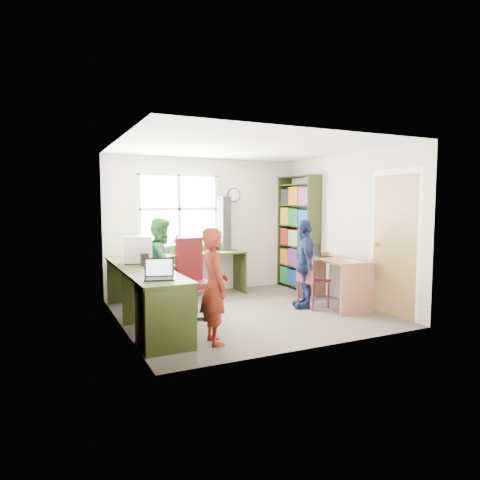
{
  "coord_description": "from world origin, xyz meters",
  "views": [
    {
      "loc": [
        -2.74,
        -5.53,
        1.61
      ],
      "look_at": [
        0.0,
        0.25,
        1.05
      ],
      "focal_mm": 32.0,
      "sensor_mm": 36.0,
      "label": 1
    }
  ],
  "objects_px": {
    "right_desk": "(333,271)",
    "person_green": "(162,263)",
    "swivel_chair": "(193,283)",
    "potted_plant": "(174,244)",
    "person_navy": "(304,264)",
    "bookshelf": "(298,235)",
    "laptop_left": "(159,274)",
    "laptop_right": "(318,253)",
    "cd_tower": "(224,224)",
    "l_desk": "(165,294)",
    "person_red": "(214,286)",
    "wooden_chair": "(310,277)",
    "crt_monitor": "(137,249)"
  },
  "relations": [
    {
      "from": "laptop_left",
      "to": "cd_tower",
      "type": "bearing_deg",
      "value": 66.57
    },
    {
      "from": "l_desk",
      "to": "wooden_chair",
      "type": "relative_size",
      "value": 3.34
    },
    {
      "from": "potted_plant",
      "to": "crt_monitor",
      "type": "bearing_deg",
      "value": -134.22
    },
    {
      "from": "right_desk",
      "to": "swivel_chair",
      "type": "height_order",
      "value": "swivel_chair"
    },
    {
      "from": "potted_plant",
      "to": "bookshelf",
      "type": "bearing_deg",
      "value": -5.13
    },
    {
      "from": "bookshelf",
      "to": "laptop_right",
      "type": "height_order",
      "value": "bookshelf"
    },
    {
      "from": "right_desk",
      "to": "laptop_left",
      "type": "xyz_separation_m",
      "value": [
        -2.94,
        -0.66,
        0.26
      ]
    },
    {
      "from": "wooden_chair",
      "to": "laptop_left",
      "type": "xyz_separation_m",
      "value": [
        -2.51,
        -0.65,
        0.32
      ]
    },
    {
      "from": "laptop_left",
      "to": "wooden_chair",
      "type": "bearing_deg",
      "value": 28.8
    },
    {
      "from": "right_desk",
      "to": "cd_tower",
      "type": "relative_size",
      "value": 1.37
    },
    {
      "from": "bookshelf",
      "to": "laptop_left",
      "type": "bearing_deg",
      "value": -147.74
    },
    {
      "from": "swivel_chair",
      "to": "potted_plant",
      "type": "height_order",
      "value": "swivel_chair"
    },
    {
      "from": "right_desk",
      "to": "cd_tower",
      "type": "height_order",
      "value": "cd_tower"
    },
    {
      "from": "person_navy",
      "to": "right_desk",
      "type": "bearing_deg",
      "value": 103.88
    },
    {
      "from": "l_desk",
      "to": "person_red",
      "type": "bearing_deg",
      "value": -65.68
    },
    {
      "from": "laptop_right",
      "to": "cd_tower",
      "type": "bearing_deg",
      "value": 36.06
    },
    {
      "from": "swivel_chair",
      "to": "potted_plant",
      "type": "xyz_separation_m",
      "value": [
        0.08,
        1.2,
        0.44
      ]
    },
    {
      "from": "person_navy",
      "to": "potted_plant",
      "type": "bearing_deg",
      "value": -111.14
    },
    {
      "from": "right_desk",
      "to": "laptop_left",
      "type": "distance_m",
      "value": 3.03
    },
    {
      "from": "potted_plant",
      "to": "person_green",
      "type": "bearing_deg",
      "value": -121.76
    },
    {
      "from": "laptop_right",
      "to": "person_green",
      "type": "bearing_deg",
      "value": 73.51
    },
    {
      "from": "crt_monitor",
      "to": "person_red",
      "type": "relative_size",
      "value": 0.33
    },
    {
      "from": "right_desk",
      "to": "crt_monitor",
      "type": "height_order",
      "value": "crt_monitor"
    },
    {
      "from": "l_desk",
      "to": "crt_monitor",
      "type": "relative_size",
      "value": 6.79
    },
    {
      "from": "person_navy",
      "to": "bookshelf",
      "type": "bearing_deg",
      "value": 171.98
    },
    {
      "from": "cd_tower",
      "to": "bookshelf",
      "type": "bearing_deg",
      "value": -30.82
    },
    {
      "from": "l_desk",
      "to": "crt_monitor",
      "type": "height_order",
      "value": "crt_monitor"
    },
    {
      "from": "laptop_right",
      "to": "cd_tower",
      "type": "relative_size",
      "value": 0.34
    },
    {
      "from": "swivel_chair",
      "to": "crt_monitor",
      "type": "xyz_separation_m",
      "value": [
        -0.71,
        0.39,
        0.47
      ]
    },
    {
      "from": "crt_monitor",
      "to": "swivel_chair",
      "type": "bearing_deg",
      "value": -20.73
    },
    {
      "from": "l_desk",
      "to": "laptop_right",
      "type": "bearing_deg",
      "value": 8.57
    },
    {
      "from": "l_desk",
      "to": "laptop_right",
      "type": "xyz_separation_m",
      "value": [
        2.64,
        0.4,
        0.34
      ]
    },
    {
      "from": "laptop_left",
      "to": "crt_monitor",
      "type": "bearing_deg",
      "value": 102.39
    },
    {
      "from": "wooden_chair",
      "to": "potted_plant",
      "type": "xyz_separation_m",
      "value": [
        -1.67,
        1.56,
        0.43
      ]
    },
    {
      "from": "right_desk",
      "to": "person_green",
      "type": "relative_size",
      "value": 0.96
    },
    {
      "from": "wooden_chair",
      "to": "laptop_right",
      "type": "relative_size",
      "value": 2.72
    },
    {
      "from": "cd_tower",
      "to": "person_navy",
      "type": "distance_m",
      "value": 1.82
    },
    {
      "from": "right_desk",
      "to": "bookshelf",
      "type": "relative_size",
      "value": 0.63
    },
    {
      "from": "laptop_right",
      "to": "cd_tower",
      "type": "distance_m",
      "value": 1.8
    },
    {
      "from": "laptop_left",
      "to": "potted_plant",
      "type": "height_order",
      "value": "potted_plant"
    },
    {
      "from": "cd_tower",
      "to": "person_green",
      "type": "relative_size",
      "value": 0.7
    },
    {
      "from": "laptop_right",
      "to": "potted_plant",
      "type": "distance_m",
      "value": 2.39
    },
    {
      "from": "l_desk",
      "to": "bookshelf",
      "type": "xyz_separation_m",
      "value": [
        2.96,
        1.47,
        0.55
      ]
    },
    {
      "from": "potted_plant",
      "to": "person_red",
      "type": "xyz_separation_m",
      "value": [
        -0.27,
        -2.47,
        -0.25
      ]
    },
    {
      "from": "right_desk",
      "to": "crt_monitor",
      "type": "distance_m",
      "value": 3.02
    },
    {
      "from": "bookshelf",
      "to": "cd_tower",
      "type": "distance_m",
      "value": 1.42
    },
    {
      "from": "swivel_chair",
      "to": "person_green",
      "type": "relative_size",
      "value": 0.8
    },
    {
      "from": "crt_monitor",
      "to": "person_navy",
      "type": "xyz_separation_m",
      "value": [
        2.4,
        -0.67,
        -0.27
      ]
    },
    {
      "from": "right_desk",
      "to": "person_green",
      "type": "height_order",
      "value": "person_green"
    },
    {
      "from": "wooden_chair",
      "to": "person_green",
      "type": "distance_m",
      "value": 2.27
    }
  ]
}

